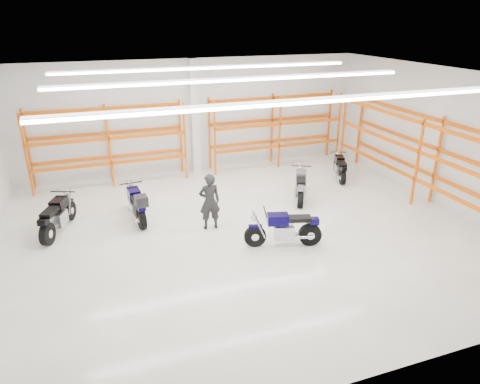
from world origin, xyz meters
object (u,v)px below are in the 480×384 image
object	(u,v)px
motorcycle_back_b	(137,205)
motorcycle_back_d	(340,168)
motorcycle_main	(287,229)
motorcycle_back_a	(57,217)
motorcycle_back_c	(301,186)
standing_man	(210,202)
structural_column	(195,117)

from	to	relation	value
motorcycle_back_b	motorcycle_back_d	size ratio (longest dim) A/B	1.20
motorcycle_main	motorcycle_back_a	bearing A→B (deg)	154.26
motorcycle_main	motorcycle_back_d	bearing A→B (deg)	44.24
motorcycle_back_c	standing_man	distance (m)	3.75
motorcycle_back_a	motorcycle_back_b	xyz separation A→B (m)	(2.32, 0.03, 0.04)
motorcycle_main	motorcycle_back_d	xyz separation A→B (m)	(4.26, 4.15, -0.05)
standing_man	motorcycle_main	bearing A→B (deg)	138.08
standing_man	structural_column	bearing A→B (deg)	-96.13
motorcycle_back_b	standing_man	distance (m)	2.37
standing_man	motorcycle_back_b	bearing A→B (deg)	-27.39
motorcycle_main	motorcycle_back_a	size ratio (longest dim) A/B	1.00
motorcycle_back_a	motorcycle_back_b	bearing A→B (deg)	0.84
motorcycle_back_c	structural_column	bearing A→B (deg)	122.77
motorcycle_back_d	structural_column	bearing A→B (deg)	150.85
motorcycle_main	motorcycle_back_c	distance (m)	3.37
motorcycle_back_a	motorcycle_back_d	world-z (taller)	motorcycle_back_a
motorcycle_back_d	standing_man	bearing A→B (deg)	-158.11
motorcycle_back_c	motorcycle_back_d	bearing A→B (deg)	29.04
motorcycle_main	standing_man	bearing A→B (deg)	134.54
motorcycle_main	standing_man	xyz separation A→B (m)	(-1.72, 1.75, 0.37)
standing_man	structural_column	xyz separation A→B (m)	(0.89, 5.24, 1.38)
motorcycle_back_d	standing_man	distance (m)	6.46
motorcycle_back_d	motorcycle_back_a	bearing A→B (deg)	-173.21
motorcycle_back_d	motorcycle_back_c	bearing A→B (deg)	-150.96
motorcycle_back_c	motorcycle_back_d	distance (m)	2.75
motorcycle_back_b	structural_column	distance (m)	5.25
motorcycle_back_d	standing_man	world-z (taller)	standing_man
motorcycle_back_b	structural_column	bearing A→B (deg)	54.19
motorcycle_back_c	motorcycle_back_b	bearing A→B (deg)	178.57
motorcycle_back_a	motorcycle_back_c	distance (m)	7.92
motorcycle_main	standing_man	size ratio (longest dim) A/B	1.22
motorcycle_back_d	motorcycle_back_b	bearing A→B (deg)	-171.51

